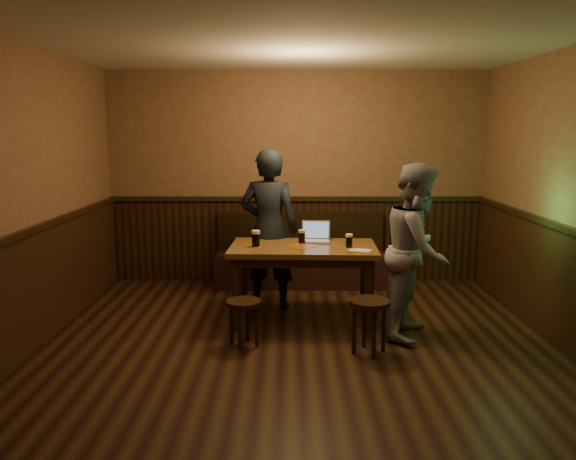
% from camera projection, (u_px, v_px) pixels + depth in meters
% --- Properties ---
extents(room, '(5.04, 6.04, 2.84)m').
position_uv_depth(room, '(301.00, 229.00, 4.77)').
color(room, black).
rests_on(room, ground).
extents(bench, '(2.20, 0.50, 0.95)m').
position_uv_depth(bench, '(300.00, 262.00, 7.42)').
color(bench, black).
rests_on(bench, ground).
extents(pub_table, '(1.57, 0.94, 0.83)m').
position_uv_depth(pub_table, '(303.00, 256.00, 5.96)').
color(pub_table, brown).
rests_on(pub_table, ground).
extents(stool_left, '(0.39, 0.39, 0.45)m').
position_uv_depth(stool_left, '(244.00, 310.00, 5.30)').
color(stool_left, black).
rests_on(stool_left, ground).
extents(stool_right, '(0.44, 0.44, 0.50)m').
position_uv_depth(stool_right, '(369.00, 311.00, 5.12)').
color(stool_right, black).
rests_on(stool_right, ground).
extents(pint_left, '(0.12, 0.12, 0.18)m').
position_uv_depth(pint_left, '(256.00, 239.00, 5.85)').
color(pint_left, '#A21713').
rests_on(pint_left, pub_table).
extents(pint_mid, '(0.10, 0.10, 0.15)m').
position_uv_depth(pint_mid, '(302.00, 237.00, 6.03)').
color(pint_mid, '#A21713').
rests_on(pint_mid, pub_table).
extents(pint_right, '(0.10, 0.10, 0.15)m').
position_uv_depth(pint_right, '(349.00, 241.00, 5.81)').
color(pint_right, '#A21713').
rests_on(pint_right, pub_table).
extents(laptop, '(0.33, 0.28, 0.22)m').
position_uv_depth(laptop, '(316.00, 236.00, 6.17)').
color(laptop, silver).
rests_on(laptop, pub_table).
extents(menu, '(0.26, 0.23, 0.00)m').
position_uv_depth(menu, '(360.00, 250.00, 5.71)').
color(menu, silver).
rests_on(menu, pub_table).
extents(person_suit, '(0.73, 0.54, 1.84)m').
position_uv_depth(person_suit, '(269.00, 229.00, 6.40)').
color(person_suit, black).
rests_on(person_suit, ground).
extents(person_grey, '(0.93, 1.03, 1.72)m').
position_uv_depth(person_grey, '(418.00, 251.00, 5.51)').
color(person_grey, gray).
rests_on(person_grey, ground).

